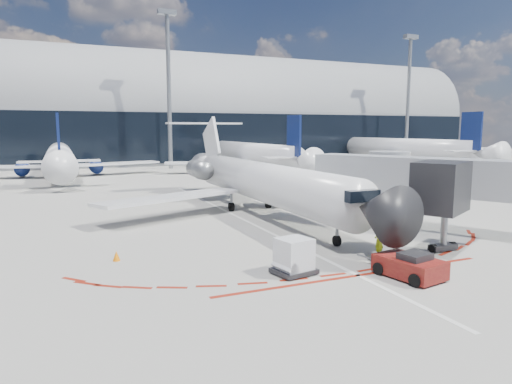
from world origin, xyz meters
name	(u,v)px	position (x,y,z in m)	size (l,w,h in m)	color
ground	(257,226)	(0.00, 0.00, 0.00)	(260.00, 260.00, 0.00)	gray
apron_centerline	(246,221)	(0.00, 2.00, 0.01)	(0.25, 40.00, 0.01)	silver
apron_stop_bar	(358,275)	(0.00, -11.50, 0.01)	(14.00, 0.25, 0.01)	maroon
terminal_building	(125,119)	(0.00, 64.97, 8.52)	(150.00, 24.15, 24.00)	gray
jet_bridge	(403,181)	(9.79, -3.01, 3.01)	(10.03, 15.20, 4.90)	#989CA1
light_mast_centre	(169,93)	(5.00, 48.00, 12.50)	(0.70, 0.70, 25.00)	gray
light_mast_east	(408,100)	(55.00, 48.00, 12.50)	(0.70, 0.70, 25.00)	gray
regional_jet	(257,180)	(2.05, 4.68, 2.60)	(25.25, 31.13, 7.80)	white
pushback_tug	(410,266)	(1.96, -12.61, 0.52)	(2.37, 4.64, 1.18)	#5B0D0E
ramp_worker	(379,240)	(2.75, -9.43, 0.90)	(0.65, 0.43, 1.80)	#CBE818
uld_container	(294,257)	(-2.57, -10.17, 0.82)	(2.02, 1.81, 1.67)	black
safety_cone_left	(116,256)	(-9.75, -4.77, 0.25)	(0.37, 0.37, 0.51)	orange
bg_airliner_1	(59,139)	(-12.11, 41.29, 5.20)	(32.12, 34.01, 10.39)	white
bg_airliner_2	(252,138)	(15.53, 37.69, 5.20)	(32.14, 34.03, 10.40)	white
bg_airliner_3	(403,134)	(45.51, 38.26, 5.72)	(35.37, 37.46, 11.44)	white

